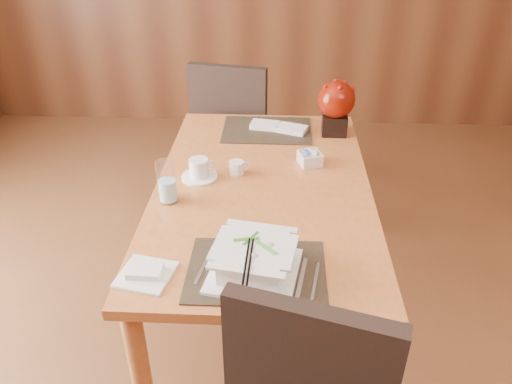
{
  "coord_description": "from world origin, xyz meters",
  "views": [
    {
      "loc": [
        0.06,
        -1.2,
        1.82
      ],
      "look_at": [
        -0.02,
        0.35,
        0.87
      ],
      "focal_mm": 35.0,
      "sensor_mm": 36.0,
      "label": 1
    }
  ],
  "objects_px": {
    "soup_setting": "(254,260)",
    "water_glass": "(167,182)",
    "sugar_caddy": "(310,158)",
    "far_chair": "(235,130)",
    "berry_decor": "(336,105)",
    "dining_table": "(263,205)",
    "bread_plate": "(146,275)",
    "creamer_jug": "(237,168)",
    "coffee_cup": "(199,170)"
  },
  "relations": [
    {
      "from": "soup_setting",
      "to": "water_glass",
      "type": "xyz_separation_m",
      "value": [
        -0.36,
        0.42,
        0.03
      ]
    },
    {
      "from": "sugar_caddy",
      "to": "far_chair",
      "type": "distance_m",
      "value": 0.89
    },
    {
      "from": "water_glass",
      "to": "berry_decor",
      "type": "xyz_separation_m",
      "value": [
        0.71,
        0.68,
        0.07
      ]
    },
    {
      "from": "dining_table",
      "to": "far_chair",
      "type": "height_order",
      "value": "far_chair"
    },
    {
      "from": "berry_decor",
      "to": "bread_plate",
      "type": "bearing_deg",
      "value": -121.72
    },
    {
      "from": "water_glass",
      "to": "sugar_caddy",
      "type": "height_order",
      "value": "water_glass"
    },
    {
      "from": "dining_table",
      "to": "sugar_caddy",
      "type": "height_order",
      "value": "sugar_caddy"
    },
    {
      "from": "dining_table",
      "to": "sugar_caddy",
      "type": "bearing_deg",
      "value": 44.13
    },
    {
      "from": "creamer_jug",
      "to": "berry_decor",
      "type": "relative_size",
      "value": 0.3
    },
    {
      "from": "water_glass",
      "to": "far_chair",
      "type": "xyz_separation_m",
      "value": [
        0.16,
        1.09,
        -0.28
      ]
    },
    {
      "from": "water_glass",
      "to": "bread_plate",
      "type": "distance_m",
      "value": 0.46
    },
    {
      "from": "soup_setting",
      "to": "bread_plate",
      "type": "distance_m",
      "value": 0.35
    },
    {
      "from": "soup_setting",
      "to": "coffee_cup",
      "type": "distance_m",
      "value": 0.67
    },
    {
      "from": "creamer_jug",
      "to": "far_chair",
      "type": "bearing_deg",
      "value": 78.86
    },
    {
      "from": "sugar_caddy",
      "to": "bread_plate",
      "type": "height_order",
      "value": "sugar_caddy"
    },
    {
      "from": "far_chair",
      "to": "bread_plate",
      "type": "bearing_deg",
      "value": 95.45
    },
    {
      "from": "coffee_cup",
      "to": "creamer_jug",
      "type": "distance_m",
      "value": 0.16
    },
    {
      "from": "soup_setting",
      "to": "sugar_caddy",
      "type": "relative_size",
      "value": 3.42
    },
    {
      "from": "soup_setting",
      "to": "berry_decor",
      "type": "xyz_separation_m",
      "value": [
        0.35,
        1.1,
        0.1
      ]
    },
    {
      "from": "soup_setting",
      "to": "sugar_caddy",
      "type": "bearing_deg",
      "value": 84.27
    },
    {
      "from": "far_chair",
      "to": "creamer_jug",
      "type": "bearing_deg",
      "value": 106.8
    },
    {
      "from": "coffee_cup",
      "to": "bread_plate",
      "type": "bearing_deg",
      "value": -97.19
    },
    {
      "from": "creamer_jug",
      "to": "berry_decor",
      "type": "xyz_separation_m",
      "value": [
        0.46,
        0.44,
        0.12
      ]
    },
    {
      "from": "water_glass",
      "to": "dining_table",
      "type": "bearing_deg",
      "value": 20.76
    },
    {
      "from": "coffee_cup",
      "to": "berry_decor",
      "type": "xyz_separation_m",
      "value": [
        0.61,
        0.49,
        0.12
      ]
    },
    {
      "from": "soup_setting",
      "to": "berry_decor",
      "type": "distance_m",
      "value": 1.15
    },
    {
      "from": "berry_decor",
      "to": "water_glass",
      "type": "bearing_deg",
      "value": -136.41
    },
    {
      "from": "creamer_jug",
      "to": "far_chair",
      "type": "distance_m",
      "value": 0.89
    },
    {
      "from": "creamer_jug",
      "to": "sugar_caddy",
      "type": "xyz_separation_m",
      "value": [
        0.32,
        0.11,
        -0.0
      ]
    },
    {
      "from": "soup_setting",
      "to": "creamer_jug",
      "type": "relative_size",
      "value": 3.91
    },
    {
      "from": "berry_decor",
      "to": "far_chair",
      "type": "relative_size",
      "value": 0.27
    },
    {
      "from": "berry_decor",
      "to": "soup_setting",
      "type": "bearing_deg",
      "value": -107.52
    },
    {
      "from": "creamer_jug",
      "to": "berry_decor",
      "type": "height_order",
      "value": "berry_decor"
    },
    {
      "from": "dining_table",
      "to": "coffee_cup",
      "type": "xyz_separation_m",
      "value": [
        -0.27,
        0.05,
        0.13
      ]
    },
    {
      "from": "dining_table",
      "to": "far_chair",
      "type": "distance_m",
      "value": 0.98
    },
    {
      "from": "berry_decor",
      "to": "far_chair",
      "type": "height_order",
      "value": "berry_decor"
    },
    {
      "from": "soup_setting",
      "to": "water_glass",
      "type": "height_order",
      "value": "water_glass"
    },
    {
      "from": "soup_setting",
      "to": "berry_decor",
      "type": "height_order",
      "value": "berry_decor"
    },
    {
      "from": "berry_decor",
      "to": "bread_plate",
      "type": "height_order",
      "value": "berry_decor"
    },
    {
      "from": "bread_plate",
      "to": "water_glass",
      "type": "bearing_deg",
      "value": 91.86
    },
    {
      "from": "coffee_cup",
      "to": "creamer_jug",
      "type": "relative_size",
      "value": 1.89
    },
    {
      "from": "creamer_jug",
      "to": "bread_plate",
      "type": "distance_m",
      "value": 0.72
    },
    {
      "from": "water_glass",
      "to": "sugar_caddy",
      "type": "xyz_separation_m",
      "value": [
        0.57,
        0.34,
        -0.06
      ]
    },
    {
      "from": "coffee_cup",
      "to": "far_chair",
      "type": "relative_size",
      "value": 0.16
    },
    {
      "from": "far_chair",
      "to": "dining_table",
      "type": "bearing_deg",
      "value": 113.16
    },
    {
      "from": "coffee_cup",
      "to": "berry_decor",
      "type": "relative_size",
      "value": 0.57
    },
    {
      "from": "coffee_cup",
      "to": "water_glass",
      "type": "bearing_deg",
      "value": -116.58
    },
    {
      "from": "soup_setting",
      "to": "creamer_jug",
      "type": "xyz_separation_m",
      "value": [
        -0.11,
        0.65,
        -0.03
      ]
    },
    {
      "from": "soup_setting",
      "to": "coffee_cup",
      "type": "xyz_separation_m",
      "value": [
        -0.27,
        0.61,
        -0.02
      ]
    },
    {
      "from": "sugar_caddy",
      "to": "far_chair",
      "type": "height_order",
      "value": "far_chair"
    }
  ]
}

